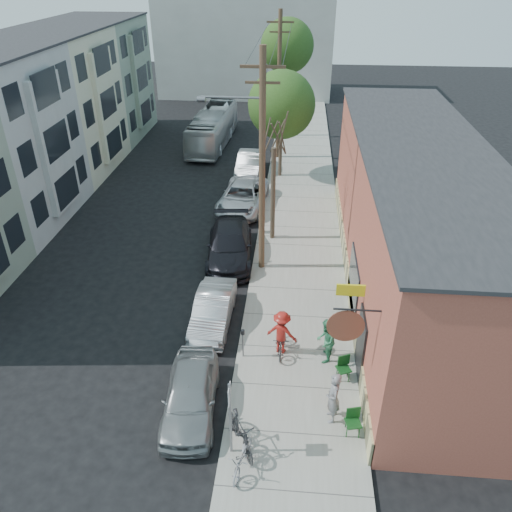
# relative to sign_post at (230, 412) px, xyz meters

# --- Properties ---
(ground) EXTENTS (120.00, 120.00, 0.00)m
(ground) POSITION_rel_sign_post_xyz_m (-2.35, 4.82, -1.83)
(ground) COLOR black
(sidewalk) EXTENTS (4.50, 58.00, 0.15)m
(sidewalk) POSITION_rel_sign_post_xyz_m (1.90, 15.82, -1.76)
(sidewalk) COLOR #98988D
(sidewalk) RESTS_ON ground
(cafe_building) EXTENTS (6.60, 20.20, 6.61)m
(cafe_building) POSITION_rel_sign_post_xyz_m (6.64, 9.81, 1.47)
(cafe_building) COLOR #9C4A3A
(cafe_building) RESTS_ON ground
(apartment_row) EXTENTS (6.30, 32.00, 9.00)m
(apartment_row) POSITION_rel_sign_post_xyz_m (-14.20, 18.82, 2.67)
(apartment_row) COLOR gray
(apartment_row) RESTS_ON ground
(end_cap_building) EXTENTS (18.00, 8.00, 12.00)m
(end_cap_building) POSITION_rel_sign_post_xyz_m (-4.35, 46.82, 4.17)
(end_cap_building) COLOR #B2B3AD
(end_cap_building) RESTS_ON ground
(sign_post) EXTENTS (0.07, 0.45, 2.80)m
(sign_post) POSITION_rel_sign_post_xyz_m (0.00, 0.00, 0.00)
(sign_post) COLOR slate
(sign_post) RESTS_ON sidewalk
(parking_meter_near) EXTENTS (0.14, 0.14, 1.24)m
(parking_meter_near) POSITION_rel_sign_post_xyz_m (-0.10, 4.20, -0.85)
(parking_meter_near) COLOR slate
(parking_meter_near) RESTS_ON sidewalk
(parking_meter_far) EXTENTS (0.14, 0.14, 1.24)m
(parking_meter_far) POSITION_rel_sign_post_xyz_m (-0.10, 13.62, -0.85)
(parking_meter_far) COLOR slate
(parking_meter_far) RESTS_ON sidewalk
(utility_pole_near) EXTENTS (3.57, 0.28, 10.00)m
(utility_pole_near) POSITION_rel_sign_post_xyz_m (0.04, 10.58, 3.58)
(utility_pole_near) COLOR #503A28
(utility_pole_near) RESTS_ON sidewalk
(utility_pole_far) EXTENTS (1.80, 0.28, 10.00)m
(utility_pole_far) POSITION_rel_sign_post_xyz_m (0.10, 26.04, 3.51)
(utility_pole_far) COLOR #503A28
(utility_pole_far) RESTS_ON sidewalk
(tree_bare) EXTENTS (0.24, 0.24, 4.95)m
(tree_bare) POSITION_rel_sign_post_xyz_m (0.45, 13.51, 0.79)
(tree_bare) COLOR #44392C
(tree_bare) RESTS_ON sidewalk
(tree_leafy_mid) EXTENTS (4.32, 4.32, 6.94)m
(tree_leafy_mid) POSITION_rel_sign_post_xyz_m (0.45, 22.39, 3.09)
(tree_leafy_mid) COLOR #44392C
(tree_leafy_mid) RESTS_ON sidewalk
(tree_leafy_far) EXTENTS (4.09, 4.09, 9.05)m
(tree_leafy_far) POSITION_rel_sign_post_xyz_m (0.45, 31.34, 5.30)
(tree_leafy_far) COLOR #44392C
(tree_leafy_far) RESTS_ON sidewalk
(patio_chair_a) EXTENTS (0.66, 0.66, 0.88)m
(patio_chair_a) POSITION_rel_sign_post_xyz_m (3.55, 3.38, -1.24)
(patio_chair_a) COLOR #134319
(patio_chair_a) RESTS_ON sidewalk
(patio_chair_b) EXTENTS (0.60, 0.60, 0.88)m
(patio_chair_b) POSITION_rel_sign_post_xyz_m (3.70, 1.01, -1.24)
(patio_chair_b) COLOR #134319
(patio_chair_b) RESTS_ON sidewalk
(patron_grey) EXTENTS (0.52, 0.73, 1.89)m
(patron_grey) POSITION_rel_sign_post_xyz_m (3.06, 1.51, -0.74)
(patron_grey) COLOR slate
(patron_grey) RESTS_ON sidewalk
(patron_green) EXTENTS (0.82, 0.98, 1.79)m
(patron_green) POSITION_rel_sign_post_xyz_m (2.92, 4.29, -0.79)
(patron_green) COLOR #327F54
(patron_green) RESTS_ON sidewalk
(cyclist) EXTENTS (1.31, 0.99, 1.80)m
(cyclist) POSITION_rel_sign_post_xyz_m (1.31, 4.61, -0.78)
(cyclist) COLOR maroon
(cyclist) RESTS_ON sidewalk
(cyclist_bike) EXTENTS (0.59, 1.68, 0.88)m
(cyclist_bike) POSITION_rel_sign_post_xyz_m (1.31, 4.61, -1.24)
(cyclist_bike) COLOR black
(cyclist_bike) RESTS_ON sidewalk
(parked_bike_a) EXTENTS (1.44, 2.03, 1.20)m
(parked_bike_a) POSITION_rel_sign_post_xyz_m (0.25, 0.22, -1.08)
(parked_bike_a) COLOR black
(parked_bike_a) RESTS_ON sidewalk
(parked_bike_b) EXTENTS (0.90, 1.73, 0.86)m
(parked_bike_b) POSITION_rel_sign_post_xyz_m (0.41, -0.54, -1.25)
(parked_bike_b) COLOR gray
(parked_bike_b) RESTS_ON sidewalk
(car_0) EXTENTS (2.01, 4.34, 1.44)m
(car_0) POSITION_rel_sign_post_xyz_m (-1.55, 1.59, -1.11)
(car_0) COLOR gray
(car_0) RESTS_ON ground
(car_1) EXTENTS (1.49, 4.10, 1.34)m
(car_1) POSITION_rel_sign_post_xyz_m (-1.55, 6.24, -1.16)
(car_1) COLOR #ABAFB3
(car_1) RESTS_ON ground
(car_2) EXTENTS (2.63, 5.49, 1.54)m
(car_2) POSITION_rel_sign_post_xyz_m (-1.55, 11.43, -1.06)
(car_2) COLOR black
(car_2) RESTS_ON ground
(car_3) EXTENTS (3.00, 5.60, 1.50)m
(car_3) POSITION_rel_sign_post_xyz_m (-1.55, 17.28, -1.08)
(car_3) COLOR #B5B9BE
(car_3) RESTS_ON ground
(car_4) EXTENTS (1.69, 4.63, 1.52)m
(car_4) POSITION_rel_sign_post_xyz_m (-1.66, 22.78, -1.07)
(car_4) COLOR #989C9F
(car_4) RESTS_ON ground
(bus) EXTENTS (2.76, 9.89, 2.73)m
(bus) POSITION_rel_sign_post_xyz_m (-5.18, 28.88, -0.47)
(bus) COLOR silver
(bus) RESTS_ON ground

